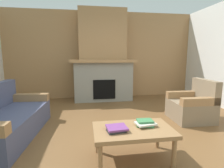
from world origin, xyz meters
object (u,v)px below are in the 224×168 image
object	(u,v)px
armchair	(192,106)
coffee_table	(133,132)
couch	(5,120)
fireplace	(103,62)

from	to	relation	value
armchair	coffee_table	world-z (taller)	armchair
couch	armchair	size ratio (longest dim) A/B	2.19
armchair	coffee_table	bearing A→B (deg)	-143.17
couch	armchair	xyz separation A→B (m)	(3.53, 0.27, 0.01)
fireplace	armchair	world-z (taller)	fireplace
couch	coffee_table	distance (m)	2.13
couch	armchair	bearing A→B (deg)	4.42
fireplace	couch	xyz separation A→B (m)	(-1.85, -2.32, -0.88)
fireplace	armchair	distance (m)	2.79
fireplace	coffee_table	distance (m)	3.36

